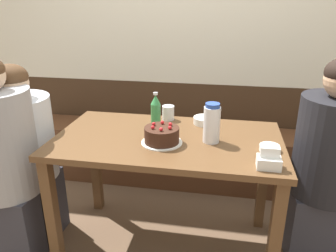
# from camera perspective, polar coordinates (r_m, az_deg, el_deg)

# --- Properties ---
(ground_plane) EXTENTS (12.00, 12.00, 0.00)m
(ground_plane) POSITION_cam_1_polar(r_m,az_deg,el_deg) (2.28, -0.06, -19.92)
(ground_plane) COLOR brown
(back_wall) EXTENTS (4.80, 0.04, 2.50)m
(back_wall) POSITION_cam_1_polar(r_m,az_deg,el_deg) (2.77, 4.01, 15.93)
(back_wall) COLOR #3D2819
(back_wall) RESTS_ON ground_plane
(bench_seat) EXTENTS (2.62, 0.38, 0.48)m
(bench_seat) POSITION_cam_1_polar(r_m,az_deg,el_deg) (2.84, 2.98, -5.25)
(bench_seat) COLOR #56331E
(bench_seat) RESTS_ON ground_plane
(dining_table) EXTENTS (1.29, 0.73, 0.76)m
(dining_table) POSITION_cam_1_polar(r_m,az_deg,el_deg) (1.92, -0.06, -5.00)
(dining_table) COLOR brown
(dining_table) RESTS_ON ground_plane
(birthday_cake) EXTENTS (0.23, 0.23, 0.11)m
(birthday_cake) POSITION_cam_1_polar(r_m,az_deg,el_deg) (1.78, -1.09, -1.63)
(birthday_cake) COLOR white
(birthday_cake) RESTS_ON dining_table
(water_pitcher) EXTENTS (0.09, 0.09, 0.22)m
(water_pitcher) POSITION_cam_1_polar(r_m,az_deg,el_deg) (1.79, 7.63, 0.46)
(water_pitcher) COLOR white
(water_pitcher) RESTS_ON dining_table
(soju_bottle) EXTENTS (0.06, 0.06, 0.22)m
(soju_bottle) POSITION_cam_1_polar(r_m,az_deg,el_deg) (1.98, -2.15, 2.61)
(soju_bottle) COLOR #388E4C
(soju_bottle) RESTS_ON dining_table
(napkin_holder) EXTENTS (0.11, 0.08, 0.11)m
(napkin_holder) POSITION_cam_1_polar(r_m,az_deg,el_deg) (1.60, 17.18, -5.77)
(napkin_holder) COLOR white
(napkin_holder) RESTS_ON dining_table
(bowl_soup_white) EXTENTS (0.10, 0.10, 0.03)m
(bowl_soup_white) POSITION_cam_1_polar(r_m,az_deg,el_deg) (1.78, 17.26, -3.67)
(bowl_soup_white) COLOR white
(bowl_soup_white) RESTS_ON dining_table
(bowl_rice_small) EXTENTS (0.14, 0.14, 0.04)m
(bowl_rice_small) POSITION_cam_1_polar(r_m,az_deg,el_deg) (2.08, 6.40, 0.98)
(bowl_rice_small) COLOR white
(bowl_rice_small) RESTS_ON dining_table
(glass_water_tall) EXTENTS (0.08, 0.08, 0.09)m
(glass_water_tall) POSITION_cam_1_polar(r_m,az_deg,el_deg) (2.13, 0.04, 2.31)
(glass_water_tall) COLOR silver
(glass_water_tall) RESTS_ON dining_table
(person_teal_shirt) EXTENTS (0.40, 0.40, 1.16)m
(person_teal_shirt) POSITION_cam_1_polar(r_m,az_deg,el_deg) (2.24, -23.81, -4.83)
(person_teal_shirt) COLOR #33333D
(person_teal_shirt) RESTS_ON ground_plane
(person_pale_blue_shirt) EXTENTS (0.38, 0.38, 1.23)m
(person_pale_blue_shirt) POSITION_cam_1_polar(r_m,az_deg,el_deg) (2.11, -26.43, -6.16)
(person_pale_blue_shirt) COLOR #33333D
(person_pale_blue_shirt) RESTS_ON ground_plane
(person_grey_tee) EXTENTS (0.39, 0.39, 1.23)m
(person_grey_tee) POSITION_cam_1_polar(r_m,az_deg,el_deg) (2.07, 26.08, -6.26)
(person_grey_tee) COLOR #33333D
(person_grey_tee) RESTS_ON ground_plane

